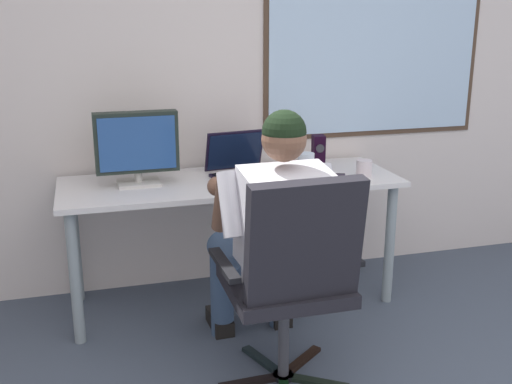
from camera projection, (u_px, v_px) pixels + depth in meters
The scene contains 10 objects.
wall_rear at pixel (261, 51), 3.63m from camera, with size 5.67×0.08×2.78m.
desk at pixel (231, 195), 3.42m from camera, with size 1.86×0.64×0.73m.
office_chair at pixel (293, 271), 2.57m from camera, with size 0.61×0.59×1.00m.
person_seated at pixel (272, 233), 2.80m from camera, with size 0.54×0.79×1.23m.
crt_monitor at pixel (137, 145), 3.23m from camera, with size 0.44×0.18×0.39m.
laptop at pixel (240, 165), 3.45m from camera, with size 0.38×0.36×0.24m.
wine_glass at pixel (306, 162), 3.32m from camera, with size 0.09×0.09×0.16m.
desk_speaker at pixel (318, 152), 3.61m from camera, with size 0.08×0.09×0.20m.
cd_case at pixel (332, 177), 3.43m from camera, with size 0.18×0.17×0.01m.
coffee_mug at pixel (364, 168), 3.44m from camera, with size 0.09×0.09×0.09m.
Camera 1 is at (-1.01, -1.15, 1.61)m, focal length 43.15 mm.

